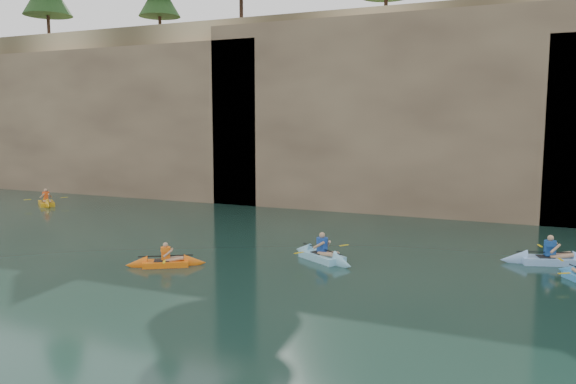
% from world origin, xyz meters
% --- Properties ---
extents(ground, '(160.00, 160.00, 0.00)m').
position_xyz_m(ground, '(0.00, 0.00, 0.00)').
color(ground, black).
rests_on(ground, ground).
extents(cliff, '(70.00, 16.00, 12.00)m').
position_xyz_m(cliff, '(0.00, 30.00, 6.00)').
color(cliff, tan).
rests_on(cliff, ground).
extents(cliff_slab_west, '(26.00, 2.40, 10.56)m').
position_xyz_m(cliff_slab_west, '(-20.00, 22.60, 5.28)').
color(cliff_slab_west, '#967A5B').
rests_on(cliff_slab_west, ground).
extents(cliff_slab_center, '(24.00, 2.40, 11.40)m').
position_xyz_m(cliff_slab_center, '(2.00, 22.60, 5.70)').
color(cliff_slab_center, '#967A5B').
rests_on(cliff_slab_center, ground).
extents(sea_cave_west, '(4.50, 1.00, 4.00)m').
position_xyz_m(sea_cave_west, '(-18.00, 21.95, 2.00)').
color(sea_cave_west, black).
rests_on(sea_cave_west, ground).
extents(sea_cave_center, '(3.50, 1.00, 3.20)m').
position_xyz_m(sea_cave_center, '(-4.00, 21.95, 1.60)').
color(sea_cave_center, black).
rests_on(sea_cave_center, ground).
extents(sea_cave_east, '(5.00, 1.00, 4.50)m').
position_xyz_m(sea_cave_east, '(10.00, 21.95, 2.25)').
color(sea_cave_east, black).
rests_on(sea_cave_east, ground).
extents(kayaker_orange, '(2.79, 2.10, 1.09)m').
position_xyz_m(kayaker_orange, '(-3.53, 7.34, 0.14)').
color(kayaker_orange, orange).
rests_on(kayaker_orange, ground).
extents(kayaker_ltblue_near, '(3.28, 2.44, 1.33)m').
position_xyz_m(kayaker_ltblue_near, '(1.38, 10.46, 0.16)').
color(kayaker_ltblue_near, '#87C8E2').
rests_on(kayaker_ltblue_near, ground).
extents(kayaker_yellow, '(2.98, 2.56, 1.30)m').
position_xyz_m(kayaker_yellow, '(-19.20, 16.55, 0.16)').
color(kayaker_yellow, orange).
rests_on(kayaker_yellow, ground).
extents(kayaker_ltblue_mid, '(3.60, 2.52, 1.34)m').
position_xyz_m(kayaker_ltblue_mid, '(9.28, 13.30, 0.16)').
color(kayaker_ltblue_mid, '#8BB6E9').
rests_on(kayaker_ltblue_mid, ground).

